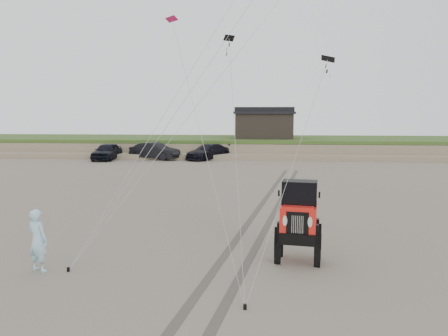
{
  "coord_description": "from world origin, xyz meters",
  "views": [
    {
      "loc": [
        1.92,
        -10.68,
        4.29
      ],
      "look_at": [
        0.68,
        3.0,
        2.6
      ],
      "focal_mm": 35.0,
      "sensor_mm": 36.0,
      "label": 1
    }
  ],
  "objects_px": {
    "cabin": "(264,124)",
    "truck_b": "(155,151)",
    "truck_c": "(208,152)",
    "truck_a": "(107,151)",
    "jeep": "(298,230)",
    "man": "(38,240)"
  },
  "relations": [
    {
      "from": "cabin",
      "to": "man",
      "type": "relative_size",
      "value": 3.68
    },
    {
      "from": "truck_a",
      "to": "jeep",
      "type": "distance_m",
      "value": 31.74
    },
    {
      "from": "jeep",
      "to": "man",
      "type": "height_order",
      "value": "jeep"
    },
    {
      "from": "cabin",
      "to": "truck_c",
      "type": "distance_m",
      "value": 8.76
    },
    {
      "from": "truck_b",
      "to": "truck_c",
      "type": "bearing_deg",
      "value": -65.68
    },
    {
      "from": "jeep",
      "to": "cabin",
      "type": "bearing_deg",
      "value": 100.0
    },
    {
      "from": "truck_c",
      "to": "man",
      "type": "xyz_separation_m",
      "value": [
        -0.87,
        -30.12,
        0.14
      ]
    },
    {
      "from": "truck_a",
      "to": "man",
      "type": "distance_m",
      "value": 30.18
    },
    {
      "from": "truck_c",
      "to": "truck_b",
      "type": "bearing_deg",
      "value": -142.2
    },
    {
      "from": "truck_b",
      "to": "truck_c",
      "type": "xyz_separation_m",
      "value": [
        5.06,
        0.41,
        -0.08
      ]
    },
    {
      "from": "cabin",
      "to": "truck_b",
      "type": "relative_size",
      "value": 1.31
    },
    {
      "from": "truck_b",
      "to": "jeep",
      "type": "height_order",
      "value": "jeep"
    },
    {
      "from": "truck_c",
      "to": "jeep",
      "type": "height_order",
      "value": "jeep"
    },
    {
      "from": "truck_a",
      "to": "jeep",
      "type": "height_order",
      "value": "jeep"
    },
    {
      "from": "truck_b",
      "to": "cabin",
      "type": "bearing_deg",
      "value": -36.8
    },
    {
      "from": "truck_b",
      "to": "jeep",
      "type": "distance_m",
      "value": 30.52
    },
    {
      "from": "cabin",
      "to": "truck_c",
      "type": "xyz_separation_m",
      "value": [
        -5.34,
        -6.47,
        -2.51
      ]
    },
    {
      "from": "truck_a",
      "to": "cabin",
      "type": "bearing_deg",
      "value": 26.2
    },
    {
      "from": "jeep",
      "to": "truck_a",
      "type": "bearing_deg",
      "value": 128.26
    },
    {
      "from": "truck_b",
      "to": "truck_c",
      "type": "relative_size",
      "value": 0.97
    },
    {
      "from": "jeep",
      "to": "man",
      "type": "distance_m",
      "value": 7.3
    },
    {
      "from": "cabin",
      "to": "truck_a",
      "type": "xyz_separation_m",
      "value": [
        -14.82,
        -7.67,
        -2.44
      ]
    }
  ]
}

